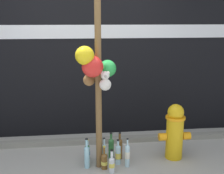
{
  "coord_description": "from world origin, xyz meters",
  "views": [
    {
      "loc": [
        -0.07,
        -3.04,
        1.9
      ],
      "look_at": [
        0.31,
        0.37,
        1.07
      ],
      "focal_mm": 45.9,
      "sensor_mm": 36.0,
      "label": 1
    }
  ],
  "objects_px": {
    "bottle_3": "(111,148)",
    "bottle_9": "(104,154)",
    "bottle_4": "(87,156)",
    "bottle_5": "(87,154)",
    "bottle_8": "(112,164)",
    "memorial_post": "(96,49)",
    "bottle_0": "(88,152)",
    "bottle_6": "(120,148)",
    "bottle_7": "(118,154)",
    "bottle_1": "(127,155)",
    "fire_hydrant": "(175,131)",
    "bottle_2": "(104,161)"
  },
  "relations": [
    {
      "from": "bottle_4",
      "to": "bottle_5",
      "type": "bearing_deg",
      "value": 85.79
    },
    {
      "from": "fire_hydrant",
      "to": "bottle_5",
      "type": "relative_size",
      "value": 2.26
    },
    {
      "from": "bottle_6",
      "to": "bottle_7",
      "type": "height_order",
      "value": "bottle_6"
    },
    {
      "from": "bottle_1",
      "to": "bottle_4",
      "type": "xyz_separation_m",
      "value": [
        -0.52,
        0.03,
        0.0
      ]
    },
    {
      "from": "fire_hydrant",
      "to": "memorial_post",
      "type": "bearing_deg",
      "value": -172.39
    },
    {
      "from": "bottle_2",
      "to": "bottle_7",
      "type": "xyz_separation_m",
      "value": [
        0.19,
        0.11,
        0.03
      ]
    },
    {
      "from": "bottle_8",
      "to": "bottle_6",
      "type": "bearing_deg",
      "value": 67.15
    },
    {
      "from": "bottle_5",
      "to": "bottle_7",
      "type": "relative_size",
      "value": 1.0
    },
    {
      "from": "memorial_post",
      "to": "bottle_2",
      "type": "distance_m",
      "value": 1.43
    },
    {
      "from": "bottle_1",
      "to": "bottle_0",
      "type": "bearing_deg",
      "value": 156.03
    },
    {
      "from": "bottle_6",
      "to": "bottle_3",
      "type": "bearing_deg",
      "value": 178.52
    },
    {
      "from": "bottle_0",
      "to": "bottle_7",
      "type": "bearing_deg",
      "value": -19.68
    },
    {
      "from": "bottle_1",
      "to": "bottle_2",
      "type": "relative_size",
      "value": 1.25
    },
    {
      "from": "bottle_0",
      "to": "bottle_7",
      "type": "relative_size",
      "value": 0.88
    },
    {
      "from": "bottle_4",
      "to": "bottle_8",
      "type": "bearing_deg",
      "value": -26.11
    },
    {
      "from": "bottle_3",
      "to": "bottle_5",
      "type": "relative_size",
      "value": 1.12
    },
    {
      "from": "bottle_0",
      "to": "bottle_7",
      "type": "height_order",
      "value": "bottle_7"
    },
    {
      "from": "bottle_3",
      "to": "bottle_9",
      "type": "xyz_separation_m",
      "value": [
        -0.11,
        -0.13,
        -0.02
      ]
    },
    {
      "from": "bottle_5",
      "to": "bottle_9",
      "type": "xyz_separation_m",
      "value": [
        0.22,
        -0.03,
        -0.0
      ]
    },
    {
      "from": "bottle_7",
      "to": "bottle_1",
      "type": "bearing_deg",
      "value": -37.13
    },
    {
      "from": "memorial_post",
      "to": "bottle_9",
      "type": "height_order",
      "value": "memorial_post"
    },
    {
      "from": "bottle_0",
      "to": "bottle_6",
      "type": "height_order",
      "value": "bottle_6"
    },
    {
      "from": "bottle_9",
      "to": "bottle_8",
      "type": "bearing_deg",
      "value": -71.32
    },
    {
      "from": "memorial_post",
      "to": "bottle_7",
      "type": "bearing_deg",
      "value": 10.11
    },
    {
      "from": "bottle_7",
      "to": "fire_hydrant",
      "type": "bearing_deg",
      "value": 6.74
    },
    {
      "from": "bottle_4",
      "to": "bottle_5",
      "type": "distance_m",
      "value": 0.1
    },
    {
      "from": "bottle_6",
      "to": "fire_hydrant",
      "type": "bearing_deg",
      "value": -4.0
    },
    {
      "from": "memorial_post",
      "to": "bottle_5",
      "type": "height_order",
      "value": "memorial_post"
    },
    {
      "from": "bottle_3",
      "to": "bottle_6",
      "type": "distance_m",
      "value": 0.12
    },
    {
      "from": "bottle_6",
      "to": "bottle_7",
      "type": "distance_m",
      "value": 0.15
    },
    {
      "from": "memorial_post",
      "to": "bottle_6",
      "type": "bearing_deg",
      "value": 31.66
    },
    {
      "from": "bottle_2",
      "to": "bottle_7",
      "type": "height_order",
      "value": "bottle_7"
    },
    {
      "from": "bottle_4",
      "to": "bottle_5",
      "type": "xyz_separation_m",
      "value": [
        0.01,
        0.1,
        -0.02
      ]
    },
    {
      "from": "bottle_1",
      "to": "bottle_6",
      "type": "distance_m",
      "value": 0.24
    },
    {
      "from": "bottle_0",
      "to": "bottle_3",
      "type": "height_order",
      "value": "bottle_3"
    },
    {
      "from": "bottle_0",
      "to": "bottle_4",
      "type": "relative_size",
      "value": 0.74
    },
    {
      "from": "bottle_6",
      "to": "bottle_8",
      "type": "distance_m",
      "value": 0.38
    },
    {
      "from": "fire_hydrant",
      "to": "bottle_7",
      "type": "xyz_separation_m",
      "value": [
        -0.79,
        -0.09,
        -0.25
      ]
    },
    {
      "from": "bottle_7",
      "to": "memorial_post",
      "type": "bearing_deg",
      "value": -169.89
    },
    {
      "from": "memorial_post",
      "to": "bottle_2",
      "type": "xyz_separation_m",
      "value": [
        0.08,
        -0.06,
        -1.43
      ]
    },
    {
      "from": "bottle_3",
      "to": "bottle_6",
      "type": "relative_size",
      "value": 1.0
    },
    {
      "from": "bottle_1",
      "to": "bottle_3",
      "type": "height_order",
      "value": "bottle_1"
    },
    {
      "from": "bottle_1",
      "to": "bottle_7",
      "type": "relative_size",
      "value": 1.15
    },
    {
      "from": "bottle_3",
      "to": "bottle_9",
      "type": "relative_size",
      "value": 1.04
    },
    {
      "from": "bottle_0",
      "to": "bottle_4",
      "type": "height_order",
      "value": "bottle_4"
    },
    {
      "from": "memorial_post",
      "to": "bottle_1",
      "type": "relative_size",
      "value": 6.96
    },
    {
      "from": "bottle_6",
      "to": "bottle_9",
      "type": "height_order",
      "value": "bottle_6"
    },
    {
      "from": "memorial_post",
      "to": "bottle_0",
      "type": "height_order",
      "value": "memorial_post"
    },
    {
      "from": "fire_hydrant",
      "to": "bottle_0",
      "type": "height_order",
      "value": "fire_hydrant"
    },
    {
      "from": "bottle_1",
      "to": "bottle_4",
      "type": "height_order",
      "value": "bottle_4"
    }
  ]
}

